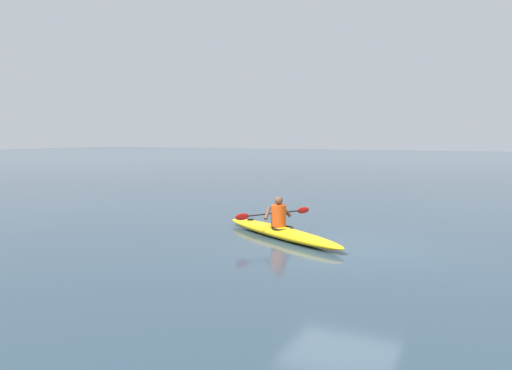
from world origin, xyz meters
The scene contains 3 objects.
ground_plane centered at (0.00, 0.00, 0.00)m, with size 160.00×160.00×0.00m, color #283D4C.
kayak centered at (1.73, -0.49, 0.14)m, with size 4.24×2.82×0.28m.
kayaker centered at (1.82, -0.54, 0.60)m, with size 1.20×2.02×0.75m.
Camera 1 is at (-3.10, 10.83, 2.55)m, focal length 34.95 mm.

